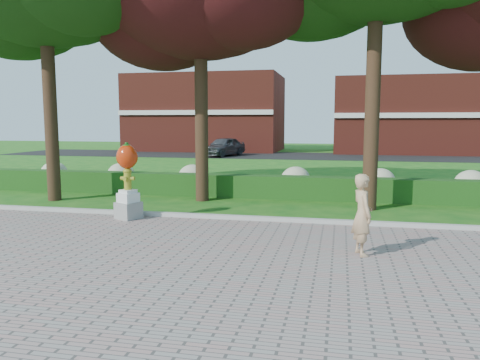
# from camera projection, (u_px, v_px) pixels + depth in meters

# --- Properties ---
(ground) EXTENTS (100.00, 100.00, 0.00)m
(ground) POSITION_uv_depth(u_px,v_px,m) (211.00, 250.00, 9.80)
(ground) COLOR #155716
(ground) RESTS_ON ground
(walkway) EXTENTS (40.00, 14.00, 0.04)m
(walkway) POSITION_uv_depth(u_px,v_px,m) (126.00, 333.00, 5.92)
(walkway) COLOR gray
(walkway) RESTS_ON ground
(curb) EXTENTS (40.00, 0.18, 0.15)m
(curb) POSITION_uv_depth(u_px,v_px,m) (241.00, 218.00, 12.70)
(curb) COLOR #ADADA5
(curb) RESTS_ON ground
(lawn_hedge) EXTENTS (24.00, 0.70, 0.80)m
(lawn_hedge) POSITION_uv_depth(u_px,v_px,m) (265.00, 187.00, 16.54)
(lawn_hedge) COLOR #174112
(lawn_hedge) RESTS_ON ground
(hydrangea_row) EXTENTS (20.10, 1.10, 0.99)m
(hydrangea_row) POSITION_uv_depth(u_px,v_px,m) (284.00, 180.00, 17.37)
(hydrangea_row) COLOR tan
(hydrangea_row) RESTS_ON ground
(street) EXTENTS (50.00, 8.00, 0.02)m
(street) POSITION_uv_depth(u_px,v_px,m) (307.00, 156.00, 36.96)
(street) COLOR black
(street) RESTS_ON ground
(building_left) EXTENTS (14.00, 8.00, 7.00)m
(building_left) POSITION_uv_depth(u_px,v_px,m) (206.00, 113.00, 44.44)
(building_left) COLOR maroon
(building_left) RESTS_ON ground
(building_right) EXTENTS (12.00, 8.00, 6.40)m
(building_right) POSITION_uv_depth(u_px,v_px,m) (405.00, 116.00, 40.71)
(building_right) COLOR maroon
(building_right) RESTS_ON ground
(hydrant_sculpture) EXTENTS (0.75, 0.75, 2.09)m
(hydrant_sculpture) POSITION_uv_depth(u_px,v_px,m) (128.00, 179.00, 12.72)
(hydrant_sculpture) COLOR gray
(hydrant_sculpture) RESTS_ON walkway
(woman) EXTENTS (0.57, 0.69, 1.63)m
(woman) POSITION_uv_depth(u_px,v_px,m) (362.00, 215.00, 9.26)
(woman) COLOR tan
(woman) RESTS_ON walkway
(parked_car) EXTENTS (3.08, 4.71, 1.49)m
(parked_car) POSITION_uv_depth(u_px,v_px,m) (223.00, 147.00, 36.62)
(parked_car) COLOR #383A3F
(parked_car) RESTS_ON street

